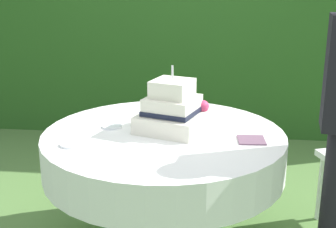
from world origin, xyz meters
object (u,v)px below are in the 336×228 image
object	(u,v)px
cake_table	(164,152)
napkin_stack	(251,140)
serving_plate_far	(72,144)
serving_plate_near	(112,126)
wedding_cake	(173,111)

from	to	relation	value
cake_table	napkin_stack	distance (m)	0.49
cake_table	serving_plate_far	distance (m)	0.52
napkin_stack	serving_plate_near	bearing A→B (deg)	170.21
serving_plate_far	wedding_cake	bearing A→B (deg)	31.67
cake_table	serving_plate_near	bearing A→B (deg)	169.50
serving_plate_near	cake_table	bearing A→B (deg)	-10.50
cake_table	napkin_stack	bearing A→B (deg)	-9.33
wedding_cake	napkin_stack	distance (m)	0.46
wedding_cake	serving_plate_far	xyz separation A→B (m)	(-0.49, -0.30, -0.11)
serving_plate_near	serving_plate_far	world-z (taller)	same
wedding_cake	serving_plate_near	xyz separation A→B (m)	(-0.35, 0.00, -0.11)
wedding_cake	napkin_stack	bearing A→B (deg)	-16.95
cake_table	serving_plate_near	world-z (taller)	serving_plate_near
napkin_stack	wedding_cake	bearing A→B (deg)	163.05
serving_plate_near	serving_plate_far	size ratio (longest dim) A/B	0.94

